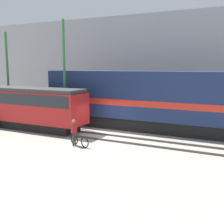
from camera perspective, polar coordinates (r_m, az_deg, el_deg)
ground_plane at (r=21.41m, az=-1.36°, el=-4.84°), size 120.00×120.00×0.00m
track_near at (r=20.87m, az=-2.15°, el=-5.02°), size 60.00×1.50×0.14m
track_far at (r=24.36m, az=2.40°, el=-2.94°), size 60.00×1.51×0.14m
building_backdrop at (r=32.11m, az=9.08°, el=9.19°), size 43.94×6.00×10.47m
freight_locomotive at (r=23.13m, az=7.57°, el=2.54°), size 17.97×3.04×5.44m
streetcar at (r=25.11m, az=-17.82°, el=1.41°), size 11.90×2.54×3.46m
bicycle at (r=18.68m, az=-6.63°, el=-5.86°), size 1.72×0.63×0.77m
person at (r=18.69m, az=-7.75°, el=-3.59°), size 0.31×0.41×1.77m
utility_pole_center at (r=28.89m, az=-20.39°, el=6.68°), size 0.22×0.22×8.40m
utility_pole_right at (r=24.45m, az=-9.64°, el=7.57°), size 0.21×0.21×9.09m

